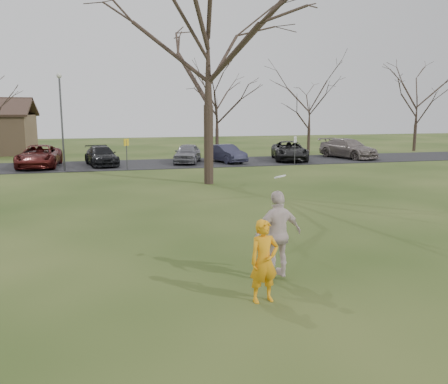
{
  "coord_description": "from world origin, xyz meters",
  "views": [
    {
      "loc": [
        -3.47,
        -9.36,
        3.93
      ],
      "look_at": [
        0.0,
        4.0,
        1.5
      ],
      "focal_mm": 37.23,
      "sensor_mm": 36.0,
      "label": 1
    }
  ],
  "objects": [
    {
      "name": "car_3",
      "position": [
        -3.65,
        24.96,
        0.72
      ],
      "size": [
        2.68,
        4.91,
        1.35
      ],
      "primitive_type": "imported",
      "rotation": [
        0.0,
        0.0,
        0.18
      ],
      "color": "black",
      "rests_on": "parking_strip"
    },
    {
      "name": "parking_strip",
      "position": [
        0.0,
        25.0,
        0.02
      ],
      "size": [
        62.0,
        6.5,
        0.04
      ],
      "primitive_type": "cube",
      "color": "black",
      "rests_on": "ground"
    },
    {
      "name": "big_tree",
      "position": [
        2.0,
        15.0,
        7.0
      ],
      "size": [
        9.0,
        9.0,
        14.0
      ],
      "primitive_type": null,
      "color": "#352821",
      "rests_on": "ground"
    },
    {
      "name": "player_defender",
      "position": [
        -0.37,
        -0.7,
        0.87
      ],
      "size": [
        0.68,
        0.49,
        1.74
      ],
      "primitive_type": "imported",
      "rotation": [
        0.0,
        0.0,
        0.12
      ],
      "color": "orange",
      "rests_on": "ground"
    },
    {
      "name": "car_7",
      "position": [
        16.15,
        25.22,
        0.83
      ],
      "size": [
        3.67,
        5.85,
        1.58
      ],
      "primitive_type": "imported",
      "rotation": [
        0.0,
        0.0,
        0.29
      ],
      "color": "gray",
      "rests_on": "parking_strip"
    },
    {
      "name": "small_tree_row",
      "position": [
        4.38,
        30.06,
        3.89
      ],
      "size": [
        55.0,
        5.9,
        8.5
      ],
      "color": "#352821",
      "rests_on": "ground"
    },
    {
      "name": "lamp_post",
      "position": [
        -6.0,
        22.5,
        3.97
      ],
      "size": [
        0.34,
        0.34,
        6.27
      ],
      "color": "#47474C",
      "rests_on": "ground"
    },
    {
      "name": "car_5",
      "position": [
        5.52,
        24.64,
        0.71
      ],
      "size": [
        2.52,
        4.29,
        1.34
      ],
      "primitive_type": "imported",
      "rotation": [
        0.0,
        0.0,
        0.29
      ],
      "color": "#2C2D43",
      "rests_on": "parking_strip"
    },
    {
      "name": "sign_white",
      "position": [
        10.0,
        22.0,
        1.45
      ],
      "size": [
        0.35,
        0.35,
        2.08
      ],
      "color": "#47474C",
      "rests_on": "ground"
    },
    {
      "name": "catching_play",
      "position": [
        0.35,
        0.37,
        1.12
      ],
      "size": [
        1.26,
        0.69,
        2.42
      ],
      "color": "silver",
      "rests_on": "ground"
    },
    {
      "name": "car_2",
      "position": [
        -7.82,
        24.88,
        0.8
      ],
      "size": [
        2.77,
        5.59,
        1.52
      ],
      "primitive_type": "imported",
      "rotation": [
        0.0,
        0.0,
        -0.04
      ],
      "color": "#541613",
      "rests_on": "parking_strip"
    },
    {
      "name": "ground",
      "position": [
        0.0,
        0.0,
        0.0
      ],
      "size": [
        120.0,
        120.0,
        0.0
      ],
      "primitive_type": "plane",
      "color": "#1E380F",
      "rests_on": "ground"
    },
    {
      "name": "sign_yellow",
      "position": [
        -2.0,
        22.0,
        1.45
      ],
      "size": [
        0.35,
        0.35,
        2.08
      ],
      "color": "#47474C",
      "rests_on": "ground"
    },
    {
      "name": "car_4",
      "position": [
        2.6,
        24.95,
        0.76
      ],
      "size": [
        2.94,
        4.54,
        1.44
      ],
      "primitive_type": "imported",
      "rotation": [
        0.0,
        0.0,
        -0.32
      ],
      "color": "slate",
      "rests_on": "parking_strip"
    },
    {
      "name": "car_6",
      "position": [
        10.75,
        24.8,
        0.79
      ],
      "size": [
        3.77,
        5.82,
        1.49
      ],
      "primitive_type": "imported",
      "rotation": [
        0.0,
        0.0,
        -0.26
      ],
      "color": "black",
      "rests_on": "parking_strip"
    }
  ]
}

